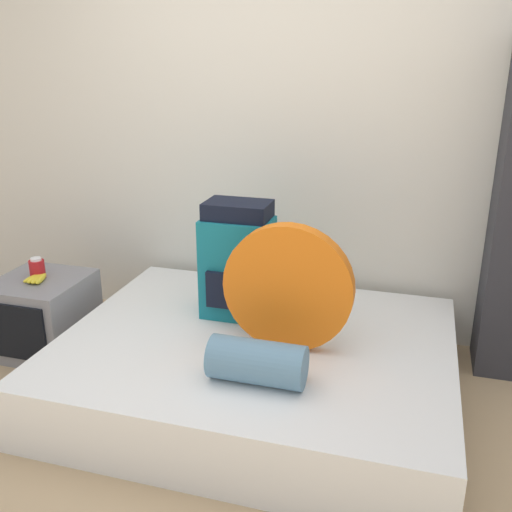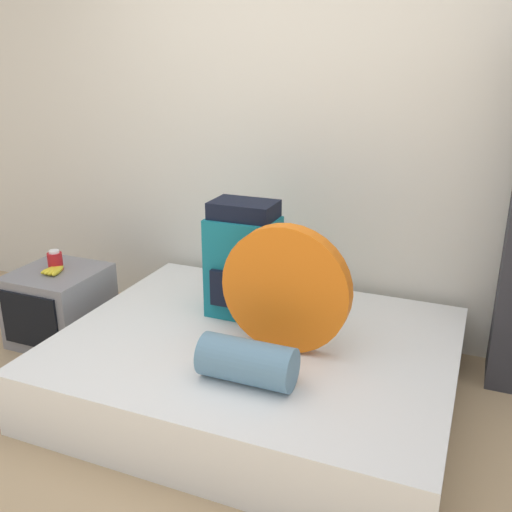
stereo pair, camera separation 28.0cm
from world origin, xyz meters
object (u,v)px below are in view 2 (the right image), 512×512
object	(u,v)px
canister	(55,261)
television	(60,306)
tent_bag	(286,289)
sleeping_roll	(247,362)
backpack	(243,261)

from	to	relation	value
canister	television	bearing A→B (deg)	-53.93
tent_bag	television	distance (m)	1.62
television	canister	xyz separation A→B (m)	(-0.02, 0.03, 0.29)
television	sleeping_roll	bearing A→B (deg)	-18.63
backpack	canister	distance (m)	1.23
television	canister	distance (m)	0.29
sleeping_roll	television	size ratio (longest dim) A/B	0.81
backpack	canister	world-z (taller)	backpack
tent_bag	television	xyz separation A→B (m)	(-1.55, 0.15, -0.42)
backpack	tent_bag	xyz separation A→B (m)	(0.35, -0.29, 0.01)
tent_bag	sleeping_roll	xyz separation A→B (m)	(-0.05, -0.35, -0.22)
canister	tent_bag	bearing A→B (deg)	-6.54
sleeping_roll	canister	distance (m)	1.61
sleeping_roll	canister	bearing A→B (deg)	160.71
tent_bag	backpack	bearing A→B (deg)	140.28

